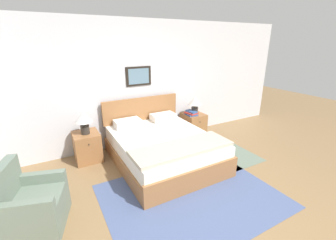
{
  "coord_description": "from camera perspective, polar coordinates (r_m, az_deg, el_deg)",
  "views": [
    {
      "loc": [
        -1.79,
        -1.75,
        2.16
      ],
      "look_at": [
        -0.01,
        1.46,
        0.87
      ],
      "focal_mm": 24.0,
      "sensor_mm": 36.0,
      "label": 1
    }
  ],
  "objects": [
    {
      "name": "table_lamp_by_door",
      "position": [
        5.23,
        6.85,
        4.42
      ],
      "size": [
        0.31,
        0.31,
        0.41
      ],
      "color": "#2D2823",
      "rests_on": "nightstand_by_door"
    },
    {
      "name": "wall_back",
      "position": [
        4.87,
        -7.06,
        9.04
      ],
      "size": [
        7.81,
        0.09,
        2.6
      ],
      "color": "silver",
      "rests_on": "ground_plane"
    },
    {
      "name": "book_thick_bottom",
      "position": [
        5.22,
        5.92,
        1.47
      ],
      "size": [
        0.24,
        0.28,
        0.03
      ],
      "rotation": [
        0.0,
        0.0,
        -0.08
      ],
      "color": "#335693",
      "rests_on": "nightstand_by_door"
    },
    {
      "name": "area_rug_main",
      "position": [
        3.52,
        5.97,
        -18.63
      ],
      "size": [
        2.47,
        1.94,
        0.01
      ],
      "color": "#47567F",
      "rests_on": "ground_plane"
    },
    {
      "name": "book_hardcover_middle",
      "position": [
        5.21,
        5.93,
        1.83
      ],
      "size": [
        0.26,
        0.3,
        0.03
      ],
      "rotation": [
        0.0,
        0.0,
        0.17
      ],
      "color": "#B7332D",
      "rests_on": "book_thick_bottom"
    },
    {
      "name": "area_rug_bedside",
      "position": [
        4.84,
        13.69,
        -7.73
      ],
      "size": [
        0.97,
        1.4,
        0.01
      ],
      "color": "slate",
      "rests_on": "ground_plane"
    },
    {
      "name": "ground_plane",
      "position": [
        3.31,
        13.48,
        -22.03
      ],
      "size": [
        16.0,
        16.0,
        0.0
      ],
      "primitive_type": "plane",
      "color": "olive"
    },
    {
      "name": "armchair",
      "position": [
        3.31,
        -31.41,
        -18.18
      ],
      "size": [
        0.81,
        0.83,
        0.85
      ],
      "rotation": [
        0.0,
        0.0,
        -1.86
      ],
      "color": "slate",
      "rests_on": "ground_plane"
    },
    {
      "name": "nightstand_by_door",
      "position": [
        5.41,
        6.41,
        -1.16
      ],
      "size": [
        0.46,
        0.54,
        0.55
      ],
      "color": "#936038",
      "rests_on": "ground_plane"
    },
    {
      "name": "nightstand_near_window",
      "position": [
        4.55,
        -19.81,
        -6.36
      ],
      "size": [
        0.46,
        0.54,
        0.55
      ],
      "color": "#936038",
      "rests_on": "ground_plane"
    },
    {
      "name": "table_lamp_near_window",
      "position": [
        4.33,
        -20.61,
        0.09
      ],
      "size": [
        0.31,
        0.31,
        0.41
      ],
      "color": "#2D2823",
      "rests_on": "nightstand_near_window"
    },
    {
      "name": "bed",
      "position": [
        4.22,
        -1.32,
        -6.93
      ],
      "size": [
        1.68,
        2.06,
        1.04
      ],
      "color": "#936038",
      "rests_on": "ground_plane"
    },
    {
      "name": "book_novel_upper",
      "position": [
        5.2,
        5.95,
        2.17
      ],
      "size": [
        0.18,
        0.29,
        0.03
      ],
      "rotation": [
        0.0,
        0.0,
        0.16
      ],
      "color": "#335693",
      "rests_on": "book_hardcover_middle"
    }
  ]
}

